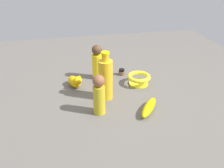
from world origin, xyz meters
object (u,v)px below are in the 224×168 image
(bowl, at_px, (139,78))
(nail_polish_jar, at_px, (122,72))
(bottle_tall, at_px, (106,79))
(person_figure_child, at_px, (97,62))
(banana, at_px, (149,107))
(cat_figurine, at_px, (75,81))
(person_figure_adult, at_px, (99,95))

(bowl, distance_m, nail_polish_jar, 0.15)
(bowl, bearing_deg, bottle_tall, 25.76)
(bottle_tall, bearing_deg, bowl, -154.24)
(person_figure_child, relative_size, bowl, 1.58)
(banana, relative_size, nail_polish_jar, 4.43)
(bowl, relative_size, cat_figurine, 1.01)
(person_figure_child, relative_size, nail_polish_jar, 5.40)
(cat_figurine, relative_size, banana, 0.76)
(cat_figurine, bearing_deg, bowl, 173.24)
(person_figure_adult, relative_size, cat_figurine, 1.52)
(cat_figurine, bearing_deg, person_figure_adult, 109.47)
(person_figure_adult, bearing_deg, bottle_tall, -113.06)
(person_figure_adult, bearing_deg, nail_polish_jar, -118.41)
(banana, bearing_deg, bottle_tall, 84.45)
(bottle_tall, xyz_separation_m, banana, (-0.17, 0.16, -0.09))
(bottle_tall, relative_size, person_figure_child, 1.21)
(person_figure_adult, height_order, cat_figurine, person_figure_adult)
(person_figure_child, distance_m, bowl, 0.25)
(bowl, bearing_deg, person_figure_child, -30.41)
(person_figure_child, xyz_separation_m, nail_polish_jar, (-0.15, -0.01, -0.08))
(person_figure_adult, distance_m, cat_figurine, 0.28)
(person_figure_adult, height_order, banana, person_figure_adult)
(bottle_tall, xyz_separation_m, nail_polish_jar, (-0.14, -0.23, -0.09))
(bottle_tall, bearing_deg, person_figure_adult, 66.94)
(bottle_tall, xyz_separation_m, person_figure_child, (0.01, -0.22, -0.01))
(person_figure_child, bearing_deg, banana, 115.28)
(person_figure_child, bearing_deg, person_figure_adult, 82.63)
(bowl, bearing_deg, person_figure_adult, 40.67)
(bottle_tall, height_order, bowl, bottle_tall)
(cat_figurine, relative_size, nail_polish_jar, 3.38)
(person_figure_adult, height_order, bowl, person_figure_adult)
(person_figure_child, bearing_deg, bowl, 149.59)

